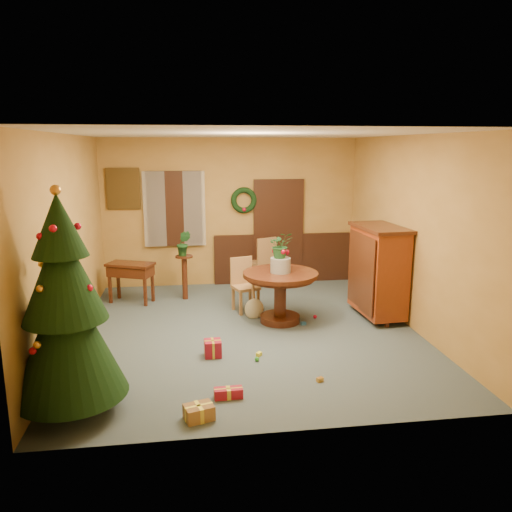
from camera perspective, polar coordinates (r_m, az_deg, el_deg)
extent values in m
plane|color=#374651|center=(7.62, -0.89, -8.59)|extent=(5.50, 5.50, 0.00)
plane|color=silver|center=(7.12, -0.96, 13.79)|extent=(5.50, 5.50, 0.00)
plane|color=olive|center=(9.93, -2.88, 4.98)|extent=(5.00, 0.00, 5.00)
plane|color=olive|center=(4.58, 3.32, -3.81)|extent=(5.00, 0.00, 5.00)
plane|color=olive|center=(7.36, -20.64, 1.60)|extent=(0.00, 5.50, 5.50)
plane|color=olive|center=(7.93, 17.34, 2.56)|extent=(0.00, 5.50, 5.50)
cube|color=black|center=(10.20, 3.08, -0.24)|extent=(2.80, 0.06, 1.00)
cube|color=black|center=(10.07, 2.57, 2.79)|extent=(1.00, 0.08, 2.10)
cube|color=white|center=(10.11, 2.53, 2.53)|extent=(0.80, 0.03, 1.90)
cube|color=black|center=(9.83, -9.29, 5.35)|extent=(1.05, 0.08, 1.45)
cube|color=white|center=(9.86, -9.28, 5.37)|extent=(0.88, 0.03, 1.25)
cube|color=white|center=(9.80, -11.52, 5.24)|extent=(0.42, 0.02, 1.45)
cube|color=white|center=(9.78, -7.06, 5.38)|extent=(0.42, 0.02, 1.45)
torus|color=black|center=(9.85, -1.40, 6.40)|extent=(0.51, 0.11, 0.51)
cube|color=#4C3819|center=(9.87, -14.93, 7.46)|extent=(0.62, 0.05, 0.78)
cube|color=gray|center=(9.90, -14.91, 7.47)|extent=(0.48, 0.02, 0.62)
cylinder|color=black|center=(7.79, 2.81, -2.10)|extent=(1.18, 1.18, 0.06)
cylinder|color=black|center=(7.81, 2.80, -2.54)|extent=(1.05, 1.05, 0.04)
cylinder|color=black|center=(7.90, 2.78, -4.76)|extent=(0.19, 0.19, 0.65)
cylinder|color=black|center=(8.01, 2.75, -7.14)|extent=(0.63, 0.63, 0.11)
cylinder|color=slate|center=(7.76, 2.82, -1.05)|extent=(0.31, 0.31, 0.23)
imported|color=#1E4C23|center=(7.69, 2.84, 1.26)|extent=(0.37, 0.32, 0.41)
cube|color=brown|center=(8.38, -1.21, -3.59)|extent=(0.49, 0.49, 0.05)
cube|color=brown|center=(8.47, -1.71, -1.65)|extent=(0.39, 0.15, 0.47)
cube|color=brown|center=(8.64, -0.67, -4.61)|extent=(0.05, 0.05, 0.40)
cube|color=brown|center=(8.52, -2.62, -4.87)|extent=(0.05, 0.05, 0.40)
cube|color=brown|center=(8.37, 0.25, -5.18)|extent=(0.05, 0.05, 0.40)
cube|color=brown|center=(8.24, -1.76, -5.47)|extent=(0.05, 0.05, 0.40)
cube|color=brown|center=(9.92, 0.60, -0.80)|extent=(0.58, 0.58, 0.05)
cube|color=brown|center=(9.70, 1.24, 0.58)|extent=(0.41, 0.22, 0.52)
cube|color=brown|center=(9.74, 0.30, -2.52)|extent=(0.06, 0.06, 0.44)
cube|color=brown|center=(9.93, 2.01, -2.23)|extent=(0.06, 0.06, 0.44)
cube|color=brown|center=(10.03, -0.79, -2.08)|extent=(0.06, 0.06, 0.44)
cube|color=brown|center=(10.21, 0.89, -1.82)|extent=(0.06, 0.06, 0.44)
cylinder|color=black|center=(9.16, -8.14, -2.52)|extent=(0.10, 0.10, 0.78)
cylinder|color=black|center=(9.06, -8.22, -0.06)|extent=(0.31, 0.31, 0.03)
imported|color=#19471E|center=(9.01, -8.27, 1.45)|extent=(0.28, 0.25, 0.46)
cylinder|color=#382111|center=(5.76, -20.14, -15.26)|extent=(0.15, 0.15, 0.25)
cone|color=black|center=(5.46, -20.74, -8.11)|extent=(1.15, 1.15, 1.36)
cone|color=black|center=(5.28, -21.26, -1.70)|extent=(0.84, 0.84, 0.99)
cone|color=black|center=(5.19, -21.66, 3.34)|extent=(0.54, 0.54, 0.63)
sphere|color=gold|center=(5.16, -21.96, 7.01)|extent=(0.10, 0.10, 0.10)
cube|color=black|center=(9.08, -14.18, -0.93)|extent=(0.90, 0.69, 0.05)
cube|color=black|center=(9.11, -14.14, -1.69)|extent=(0.84, 0.63, 0.17)
cube|color=black|center=(9.21, -16.18, -3.18)|extent=(0.16, 0.28, 0.67)
cube|color=black|center=(9.13, -11.92, -3.08)|extent=(0.16, 0.28, 0.67)
cube|color=#501F09|center=(8.24, 13.78, -1.67)|extent=(0.62, 1.14, 1.37)
cube|color=black|center=(8.11, 14.04, 3.16)|extent=(0.69, 1.21, 0.06)
cylinder|color=black|center=(8.04, 14.74, -7.48)|extent=(0.08, 0.08, 0.10)
cylinder|color=black|center=(8.86, 12.44, -5.51)|extent=(0.08, 0.08, 0.10)
cube|color=brown|center=(5.36, -6.54, -17.32)|extent=(0.34, 0.28, 0.15)
cube|color=gold|center=(5.36, -6.54, -17.32)|extent=(0.29, 0.11, 0.16)
cube|color=gold|center=(5.36, -6.54, -17.32)|extent=(0.10, 0.22, 0.16)
cube|color=maroon|center=(6.75, -4.95, -10.47)|extent=(0.23, 0.23, 0.22)
cube|color=gold|center=(6.75, -4.95, -10.47)|extent=(0.22, 0.04, 0.22)
cube|color=gold|center=(6.75, -4.95, -10.47)|extent=(0.04, 0.22, 0.22)
cube|color=brown|center=(6.27, -17.38, -13.23)|extent=(0.32, 0.33, 0.15)
cube|color=gold|center=(6.27, -17.38, -13.23)|extent=(0.20, 0.22, 0.15)
cube|color=gold|center=(6.27, -17.38, -13.23)|extent=(0.17, 0.15, 0.15)
cube|color=maroon|center=(5.74, -3.17, -15.36)|extent=(0.32, 0.14, 0.11)
cube|color=gold|center=(5.74, -3.17, -15.36)|extent=(0.32, 0.03, 0.11)
cube|color=gold|center=(5.74, -3.17, -15.36)|extent=(0.05, 0.13, 0.11)
cube|color=#235899|center=(7.90, 5.43, -7.68)|extent=(0.09, 0.06, 0.05)
sphere|color=#268624|center=(6.60, 0.11, -11.70)|extent=(0.06, 0.06, 0.06)
cube|color=yellow|center=(6.76, 0.34, -11.15)|extent=(0.09, 0.09, 0.05)
sphere|color=red|center=(8.20, 6.76, -6.90)|extent=(0.06, 0.06, 0.06)
cube|color=gold|center=(6.14, 7.32, -13.83)|extent=(0.09, 0.08, 0.05)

